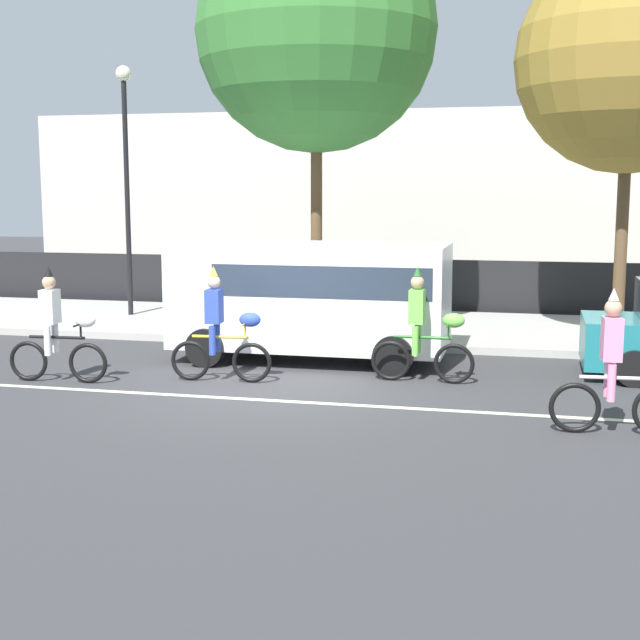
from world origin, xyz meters
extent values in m
plane|color=#38383A|center=(0.00, 0.00, 0.00)|extent=(80.00, 80.00, 0.00)
cube|color=beige|center=(0.00, -0.50, 0.00)|extent=(36.00, 0.14, 0.01)
cube|color=#ADAAA3|center=(0.00, 6.50, 0.07)|extent=(60.00, 5.00, 0.15)
cube|color=black|center=(0.00, 9.40, 0.70)|extent=(40.00, 0.08, 1.40)
cube|color=beige|center=(2.04, 18.00, 2.77)|extent=(28.00, 8.00, 5.55)
torus|color=black|center=(-2.96, -0.02, 0.33)|extent=(0.67, 0.11, 0.67)
torus|color=black|center=(-4.01, -0.08, 0.33)|extent=(0.67, 0.11, 0.67)
cylinder|color=black|center=(-3.49, -0.05, 0.75)|extent=(0.97, 0.11, 0.05)
cylinder|color=black|center=(-3.64, -0.06, 0.84)|extent=(0.04, 0.04, 0.18)
cylinder|color=black|center=(-3.07, -0.02, 0.86)|extent=(0.04, 0.04, 0.23)
cylinder|color=black|center=(-3.07, -0.02, 0.98)|extent=(0.06, 0.50, 0.03)
ellipsoid|color=white|center=(-2.98, -0.02, 1.05)|extent=(0.37, 0.22, 0.24)
cube|color=white|center=(-3.59, -0.06, 1.26)|extent=(0.26, 0.33, 0.56)
sphere|color=tan|center=(-3.59, -0.06, 1.66)|extent=(0.22, 0.22, 0.22)
cone|color=black|center=(-3.59, -0.06, 1.84)|extent=(0.14, 0.14, 0.16)
cylinder|color=white|center=(-3.58, -0.20, 0.71)|extent=(0.11, 0.11, 0.48)
cylinder|color=white|center=(-3.60, 0.08, 0.71)|extent=(0.11, 0.11, 0.48)
torus|color=black|center=(-0.36, 0.64, 0.33)|extent=(0.67, 0.11, 0.67)
torus|color=black|center=(-1.40, 0.58, 0.33)|extent=(0.67, 0.11, 0.67)
cylinder|color=gold|center=(-0.88, 0.61, 0.75)|extent=(0.97, 0.11, 0.05)
cylinder|color=gold|center=(-1.03, 0.60, 0.84)|extent=(0.04, 0.04, 0.18)
cylinder|color=gold|center=(-0.46, 0.64, 0.86)|extent=(0.04, 0.04, 0.23)
cylinder|color=gold|center=(-0.46, 0.64, 0.98)|extent=(0.06, 0.50, 0.03)
ellipsoid|color=#2D47B2|center=(-0.38, 0.64, 1.05)|extent=(0.37, 0.22, 0.24)
cube|color=#2D47B2|center=(-0.98, 0.60, 1.26)|extent=(0.26, 0.33, 0.56)
sphere|color=beige|center=(-0.98, 0.60, 1.66)|extent=(0.22, 0.22, 0.22)
cone|color=gold|center=(-0.98, 0.60, 1.84)|extent=(0.14, 0.14, 0.16)
cylinder|color=#2D47B2|center=(-0.97, 0.46, 0.71)|extent=(0.11, 0.11, 0.48)
cylinder|color=#2D47B2|center=(-0.99, 0.74, 0.71)|extent=(0.11, 0.11, 0.48)
torus|color=black|center=(2.90, 1.32, 0.33)|extent=(0.67, 0.08, 0.67)
torus|color=black|center=(1.85, 1.34, 0.33)|extent=(0.67, 0.08, 0.67)
cylinder|color=#266626|center=(2.37, 1.33, 0.75)|extent=(0.97, 0.07, 0.05)
cylinder|color=#266626|center=(2.22, 1.34, 0.84)|extent=(0.04, 0.04, 0.18)
cylinder|color=#266626|center=(2.79, 1.33, 0.86)|extent=(0.04, 0.04, 0.23)
cylinder|color=#266626|center=(2.79, 1.33, 0.98)|extent=(0.04, 0.50, 0.03)
ellipsoid|color=#72CC4C|center=(2.88, 1.32, 1.05)|extent=(0.36, 0.21, 0.24)
cube|color=#72CC4C|center=(2.27, 1.34, 1.26)|extent=(0.25, 0.32, 0.56)
sphere|color=tan|center=(2.27, 1.34, 1.66)|extent=(0.22, 0.22, 0.22)
cone|color=#266626|center=(2.27, 1.34, 1.84)|extent=(0.14, 0.14, 0.16)
cylinder|color=#72CC4C|center=(2.27, 1.20, 0.71)|extent=(0.11, 0.11, 0.48)
cylinder|color=#72CC4C|center=(2.28, 1.48, 0.71)|extent=(0.11, 0.11, 0.48)
torus|color=black|center=(4.69, -1.29, 0.33)|extent=(0.67, 0.12, 0.67)
cylinder|color=silver|center=(5.21, -1.25, 0.75)|extent=(0.97, 0.12, 0.05)
cylinder|color=silver|center=(5.06, -1.26, 0.84)|extent=(0.04, 0.04, 0.18)
cube|color=pink|center=(5.11, -1.26, 1.26)|extent=(0.26, 0.34, 0.56)
sphere|color=tan|center=(5.11, -1.26, 1.66)|extent=(0.22, 0.22, 0.22)
cone|color=silver|center=(5.11, -1.26, 1.84)|extent=(0.14, 0.14, 0.16)
cylinder|color=pink|center=(5.12, -1.40, 0.71)|extent=(0.11, 0.11, 0.48)
cylinder|color=pink|center=(5.10, -1.12, 0.71)|extent=(0.11, 0.11, 0.48)
cube|color=white|center=(0.14, 2.70, 1.23)|extent=(5.00, 2.00, 1.90)
cube|color=#283342|center=(0.54, 2.70, 1.58)|extent=(3.90, 2.02, 0.56)
cylinder|color=black|center=(1.84, 1.70, 0.35)|extent=(0.70, 0.22, 0.70)
cylinder|color=black|center=(1.84, 3.70, 0.35)|extent=(0.70, 0.22, 0.70)
cylinder|color=black|center=(-1.56, 1.70, 0.35)|extent=(0.70, 0.22, 0.70)
cylinder|color=black|center=(-1.56, 3.70, 0.35)|extent=(0.70, 0.22, 0.70)
cylinder|color=black|center=(5.75, 1.76, 0.30)|extent=(0.60, 0.20, 0.60)
cylinder|color=black|center=(5.75, 3.48, 0.30)|extent=(0.60, 0.20, 0.60)
cylinder|color=black|center=(-5.33, 6.61, 2.90)|extent=(0.12, 0.12, 5.50)
sphere|color=#EAEACC|center=(-5.33, 6.61, 5.83)|extent=(0.36, 0.36, 0.36)
cylinder|color=brown|center=(-0.33, 5.09, 2.39)|extent=(0.24, 0.24, 4.48)
sphere|color=#387A33|center=(-0.33, 5.09, 6.36)|extent=(4.93, 4.93, 4.93)
cylinder|color=brown|center=(5.77, 5.21, 2.12)|extent=(0.24, 0.24, 3.95)
sphere|color=olive|center=(5.77, 5.21, 5.62)|extent=(4.34, 4.34, 4.34)
camera|label=1|loc=(4.07, -13.10, 3.18)|focal=50.00mm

